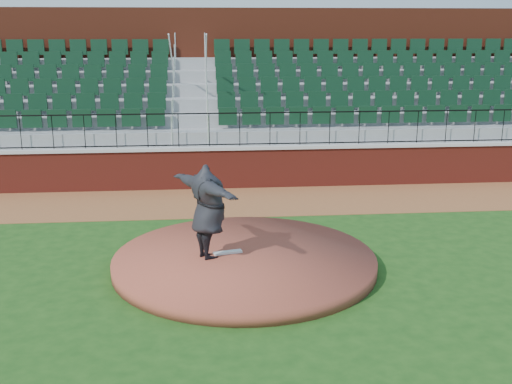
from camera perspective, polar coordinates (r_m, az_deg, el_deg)
ground at (r=12.58m, az=0.62°, el=-7.49°), size 90.00×90.00×0.00m
warning_track at (r=17.67m, az=-1.13°, el=-0.81°), size 34.00×3.20×0.01m
field_wall at (r=19.07m, az=-1.48°, el=2.20°), size 34.00×0.35×1.20m
wall_cap at (r=18.94m, az=-1.49°, el=4.12°), size 34.00×0.45×0.10m
wall_railing at (r=18.85m, az=-1.51°, el=5.76°), size 34.00×0.05×1.00m
seating_stands at (r=21.47m, az=-1.99°, el=8.23°), size 34.00×5.10×4.60m
concourse_wall at (r=24.21m, az=-2.37°, el=10.06°), size 34.00×0.50×5.50m
pitchers_mound at (r=12.85m, az=-1.06°, el=-6.39°), size 5.40×5.40×0.25m
pitching_rubber at (r=12.95m, az=-2.62°, el=-5.56°), size 0.62×0.28×0.04m
pitcher at (r=12.44m, az=-4.44°, el=-1.81°), size 1.73×2.41×1.95m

